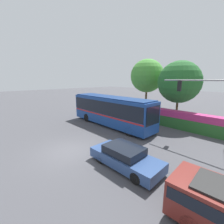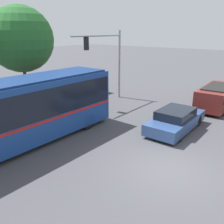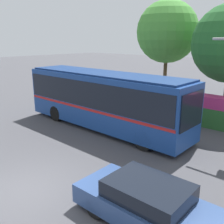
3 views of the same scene
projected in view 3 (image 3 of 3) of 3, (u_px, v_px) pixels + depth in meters
name	position (u px, v px, depth m)	size (l,w,h in m)	color
ground_plane	(25.00, 191.00, 9.11)	(140.00, 140.00, 0.00)	#444449
city_bus	(103.00, 97.00, 15.15)	(11.11, 2.56, 3.33)	navy
sedan_foreground	(150.00, 205.00, 7.35)	(4.65, 1.97, 1.28)	navy
street_tree_left	(167.00, 32.00, 20.26)	(4.83, 4.83, 8.14)	brown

